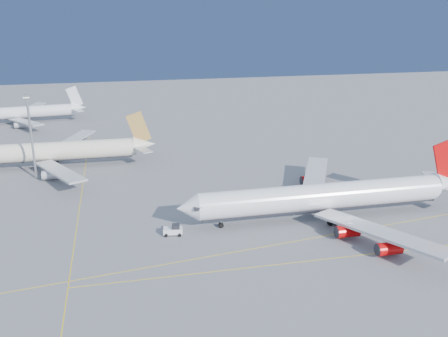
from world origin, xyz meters
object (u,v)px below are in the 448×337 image
airliner_virgin (328,197)px  airliner_third (20,113)px  airliner_etihad (53,151)px  pushback_tug (173,230)px  light_mast (31,130)px

airliner_virgin → airliner_third: (-91.55, 126.34, -0.90)m
airliner_etihad → airliner_third: bearing=107.5°
airliner_virgin → pushback_tug: 38.86m
airliner_etihad → pushback_tug: 66.66m
airliner_virgin → airliner_etihad: bearing=141.0°
airliner_virgin → airliner_etihad: (-70.56, 56.82, -0.28)m
light_mast → airliner_virgin: bearing=-31.7°
airliner_virgin → light_mast: 88.34m
airliner_third → pushback_tug: (52.97, -127.86, -3.53)m
airliner_etihad → light_mast: size_ratio=2.59×
airliner_third → light_mast: light_mast is taller
airliner_third → light_mast: (16.83, -80.20, 10.46)m
pushback_tug → airliner_virgin: bearing=11.1°
pushback_tug → light_mast: 61.43m
airliner_virgin → light_mast: light_mast is taller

